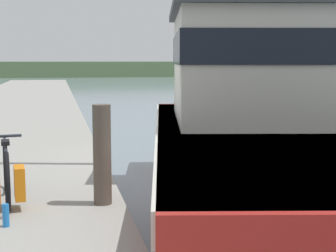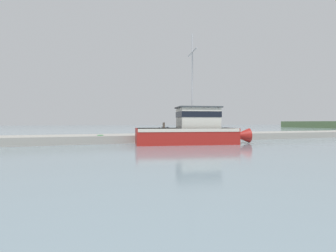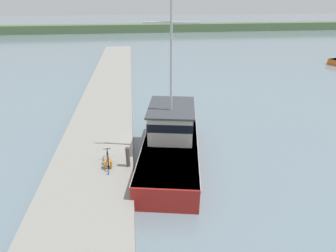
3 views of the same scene
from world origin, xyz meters
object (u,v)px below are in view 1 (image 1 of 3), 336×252
fishing_boat_main (259,131)px  bicycle_touring (7,175)px  water_bottle_by_bike (6,215)px  mooring_post (102,155)px

fishing_boat_main → bicycle_touring: (-3.92, -1.48, -0.24)m
fishing_boat_main → water_bottle_by_bike: fishing_boat_main is taller
fishing_boat_main → water_bottle_by_bike: size_ratio=44.42×
mooring_post → water_bottle_by_bike: mooring_post is taller
water_bottle_by_bike → bicycle_touring: bearing=94.1°
mooring_post → water_bottle_by_bike: (-1.10, -0.68, -0.50)m
fishing_boat_main → water_bottle_by_bike: bearing=-136.6°
fishing_boat_main → mooring_post: 3.26m
fishing_boat_main → bicycle_touring: size_ratio=6.39×
fishing_boat_main → bicycle_touring: 4.20m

